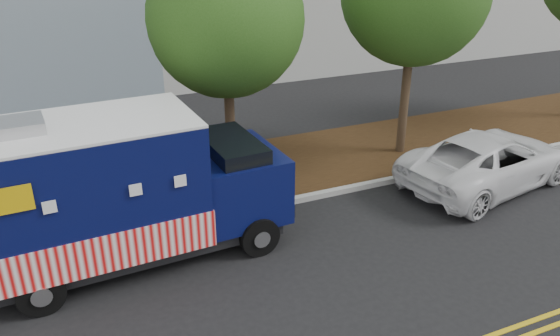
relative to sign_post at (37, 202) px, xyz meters
name	(u,v)px	position (x,y,z in m)	size (l,w,h in m)	color
ground	(198,256)	(2.97, -1.55, -1.20)	(120.00, 120.00, 0.00)	black
curb	(182,223)	(2.97, -0.15, -1.12)	(120.00, 0.18, 0.15)	#9E9E99
mulch_strip	(162,187)	(2.97, 1.95, -1.12)	(120.00, 4.00, 0.15)	black
tree_b	(226,19)	(4.85, 1.67, 3.19)	(3.87, 3.87, 6.34)	#38281C
sign_post	(37,202)	(0.00, 0.00, 0.00)	(0.06, 0.06, 2.40)	#473828
food_truck	(117,196)	(1.51, -1.05, 0.33)	(6.53, 2.75, 3.38)	black
white_car	(489,160)	(11.14, -1.28, -0.47)	(2.44, 5.28, 1.47)	white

